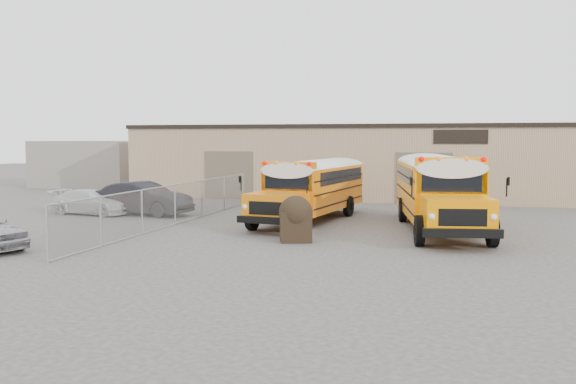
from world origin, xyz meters
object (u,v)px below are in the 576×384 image
(school_bus_right, at_px, (420,176))
(car_dark, at_px, (143,198))
(car_white, at_px, (91,202))
(school_bus_left, at_px, (350,178))
(tarp_bundle, at_px, (296,218))

(school_bus_right, bearing_deg, car_dark, -158.11)
(car_white, bearing_deg, school_bus_left, -53.58)
(school_bus_right, height_order, tarp_bundle, school_bus_right)
(school_bus_right, bearing_deg, car_white, -159.84)
(car_white, relative_size, car_dark, 0.86)
(car_white, bearing_deg, school_bus_right, -62.57)
(school_bus_right, bearing_deg, tarp_bundle, -108.40)
(school_bus_right, height_order, car_white, school_bus_right)
(school_bus_right, relative_size, car_white, 2.58)
(car_white, distance_m, car_dark, 2.66)
(school_bus_left, relative_size, tarp_bundle, 5.85)
(tarp_bundle, distance_m, car_dark, 11.19)
(school_bus_left, height_order, car_dark, school_bus_left)
(school_bus_left, xyz_separation_m, tarp_bundle, (0.12, -12.15, -0.78))
(car_white, height_order, car_dark, car_dark)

